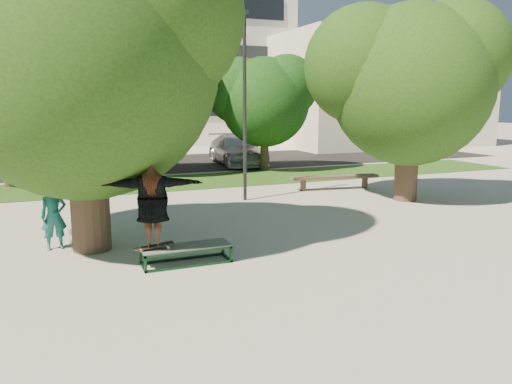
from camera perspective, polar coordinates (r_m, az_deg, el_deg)
name	(u,v)px	position (r m, az deg, el deg)	size (l,w,h in m)	color
ground	(281,241)	(11.91, 2.91, -5.65)	(120.00, 120.00, 0.00)	#A39D96
grass_strip	(206,180)	(20.96, -5.68, 1.32)	(30.00, 4.00, 0.02)	#234313
asphalt_strip	(153,164)	(27.00, -11.69, 3.16)	(40.00, 8.00, 0.01)	black
tree_left	(75,46)	(11.52, -19.93, 15.45)	(6.96, 5.95, 7.12)	#38281E
tree_right	(408,76)	(17.26, 16.94, 12.61)	(6.24, 5.33, 6.51)	#38281E
bg_tree_left	(0,89)	(21.49, -27.24, 10.43)	(5.28, 4.51, 5.77)	#38281E
bg_tree_mid	(142,84)	(22.76, -12.90, 11.95)	(5.76, 4.92, 6.24)	#38281E
bg_tree_right	(263,97)	(23.82, 0.78, 10.85)	(5.04, 4.31, 5.43)	#38281E
lamppost	(245,105)	(16.44, -1.30, 9.90)	(0.25, 0.15, 6.11)	#2D2D30
office_building	(84,40)	(42.69, -19.03, 16.15)	(30.00, 14.12, 16.00)	silver
side_building	(373,92)	(39.64, 13.26, 11.11)	(15.00, 10.00, 8.00)	white
grind_box	(186,255)	(10.36, -7.98, -7.10)	(1.80, 0.60, 0.38)	black
skater_rig	(152,206)	(9.96, -11.75, -1.55)	(2.07, 1.04, 1.70)	white
bystander	(54,216)	(11.98, -22.11, -2.58)	(0.55, 0.36, 1.51)	#1A6564
bench	(335,178)	(18.96, 8.98, 1.60)	(3.44, 0.91, 0.52)	brown
car_silver_a	(39,156)	(24.98, -23.52, 3.78)	(1.88, 4.67, 1.59)	#A7A7AC
car_dark	(141,149)	(27.32, -12.98, 4.85)	(1.67, 4.80, 1.58)	black
car_grey	(113,151)	(26.91, -16.06, 4.50)	(2.42, 5.25, 1.46)	slate
car_silver_b	(237,150)	(26.21, -2.18, 4.85)	(2.17, 5.34, 1.55)	#ADAEB2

